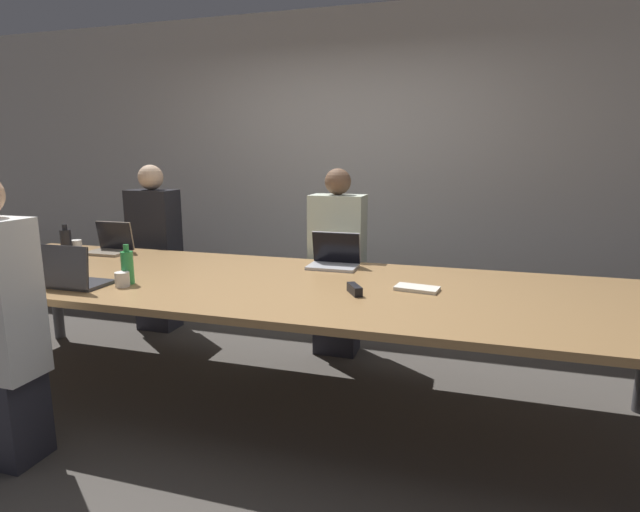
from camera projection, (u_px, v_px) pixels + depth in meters
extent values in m
plane|color=#4C4742|center=(275.00, 400.00, 3.11)|extent=(24.00, 24.00, 0.00)
cube|color=#BCB7B2|center=(350.00, 166.00, 4.68)|extent=(12.00, 0.06, 2.80)
cube|color=#9E7547|center=(272.00, 285.00, 2.96)|extent=(4.62, 1.37, 0.04)
cylinder|color=#4C4C51|center=(56.00, 296.00, 4.11)|extent=(0.08, 0.08, 0.72)
cube|color=#B7B7BC|center=(333.00, 267.00, 3.30)|extent=(0.32, 0.21, 0.02)
cube|color=#B7B7BC|center=(336.00, 247.00, 3.36)|extent=(0.33, 0.05, 0.21)
cube|color=black|center=(336.00, 248.00, 3.35)|extent=(0.32, 0.05, 0.21)
cube|color=#2D2D38|center=(337.00, 323.00, 3.85)|extent=(0.32, 0.24, 0.45)
cube|color=beige|center=(337.00, 246.00, 3.73)|extent=(0.40, 0.24, 0.76)
sphere|color=brown|center=(338.00, 182.00, 3.63)|extent=(0.19, 0.19, 0.19)
cube|color=#333338|center=(81.00, 284.00, 2.86)|extent=(0.31, 0.23, 0.02)
cube|color=#333338|center=(63.00, 267.00, 2.73)|extent=(0.32, 0.03, 0.23)
cube|color=black|center=(65.00, 266.00, 2.74)|extent=(0.31, 0.03, 0.23)
cube|color=#2D2D38|center=(8.00, 416.00, 2.48)|extent=(0.32, 0.24, 0.45)
cylinder|color=white|center=(122.00, 279.00, 2.83)|extent=(0.08, 0.08, 0.08)
cylinder|color=green|center=(128.00, 268.00, 2.88)|extent=(0.07, 0.07, 0.19)
cylinder|color=green|center=(126.00, 248.00, 2.86)|extent=(0.03, 0.03, 0.04)
cube|color=gray|center=(108.00, 253.00, 3.79)|extent=(0.30, 0.21, 0.02)
cube|color=gray|center=(115.00, 235.00, 3.86)|extent=(0.31, 0.04, 0.22)
cube|color=black|center=(114.00, 236.00, 3.85)|extent=(0.30, 0.04, 0.21)
cube|color=#2D2D38|center=(159.00, 303.00, 4.38)|extent=(0.32, 0.24, 0.45)
cube|color=#232328|center=(154.00, 235.00, 4.26)|extent=(0.40, 0.24, 0.76)
sphere|color=beige|center=(151.00, 177.00, 4.17)|extent=(0.21, 0.21, 0.21)
cylinder|color=white|center=(76.00, 246.00, 3.83)|extent=(0.08, 0.08, 0.10)
cylinder|color=black|center=(66.00, 242.00, 3.76)|extent=(0.08, 0.08, 0.19)
cylinder|color=black|center=(65.00, 227.00, 3.74)|extent=(0.04, 0.04, 0.04)
cube|color=black|center=(355.00, 289.00, 2.68)|extent=(0.11, 0.15, 0.05)
cube|color=silver|center=(417.00, 288.00, 2.76)|extent=(0.25, 0.16, 0.02)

